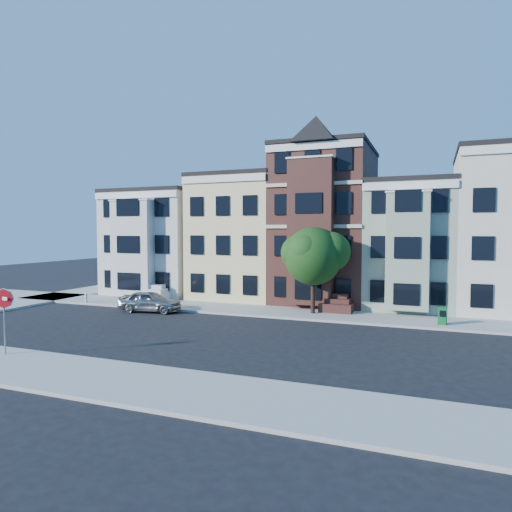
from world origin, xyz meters
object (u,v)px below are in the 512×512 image
at_px(newspaper_box, 442,316).
at_px(fire_hydrant, 86,299).
at_px(street_tree, 313,260).
at_px(parked_car, 150,301).
at_px(stop_sign, 4,317).

bearing_deg(newspaper_box, fire_hydrant, -169.05).
relative_size(street_tree, fire_hydrant, 12.35).
xyz_separation_m(parked_car, stop_sign, (0.70, -12.19, 1.07)).
distance_m(parked_car, newspaper_box, 19.13).
distance_m(newspaper_box, fire_hydrant, 25.65).
relative_size(street_tree, stop_sign, 2.14).
bearing_deg(newspaper_box, stop_sign, -133.30).
xyz_separation_m(street_tree, fire_hydrant, (-17.58, -1.77, -3.29)).
xyz_separation_m(parked_car, newspaper_box, (19.03, 1.92, -0.07)).
bearing_deg(parked_car, fire_hydrant, 72.17).
xyz_separation_m(newspaper_box, stop_sign, (-18.34, -14.12, 1.15)).
bearing_deg(stop_sign, newspaper_box, 38.16).
distance_m(newspaper_box, stop_sign, 23.17).
height_order(street_tree, stop_sign, street_tree).
height_order(parked_car, newspaper_box, parked_car).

